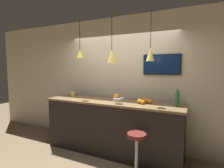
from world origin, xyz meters
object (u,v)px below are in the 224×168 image
(spread_jar, at_px, (73,94))
(mounted_tv, at_px, (162,64))
(fruit_bowl, at_px, (118,98))
(juice_bottle, at_px, (177,99))
(bar_stool, at_px, (137,150))

(spread_jar, distance_m, mounted_tv, 2.10)
(fruit_bowl, height_order, juice_bottle, juice_bottle)
(fruit_bowl, bearing_deg, mounted_tv, 25.41)
(bar_stool, distance_m, spread_jar, 2.01)
(bar_stool, relative_size, fruit_bowl, 3.19)
(bar_stool, relative_size, juice_bottle, 2.38)
(bar_stool, xyz_separation_m, juice_bottle, (0.53, 0.65, 0.77))
(bar_stool, relative_size, spread_jar, 6.14)
(bar_stool, distance_m, juice_bottle, 1.14)
(fruit_bowl, relative_size, mounted_tv, 0.31)
(bar_stool, height_order, spread_jar, spread_jar)
(spread_jar, bearing_deg, fruit_bowl, -0.17)
(mounted_tv, bearing_deg, fruit_bowl, -154.59)
(spread_jar, bearing_deg, bar_stool, -20.10)
(juice_bottle, distance_m, mounted_tv, 0.80)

